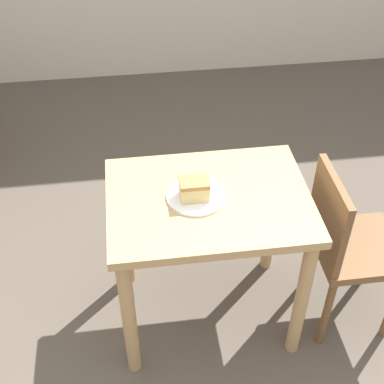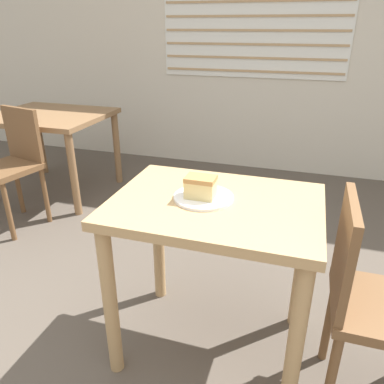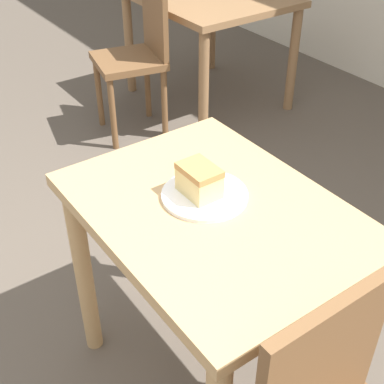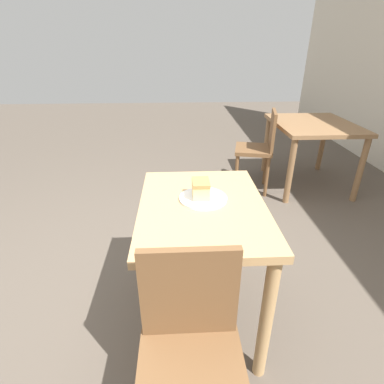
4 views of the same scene
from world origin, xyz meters
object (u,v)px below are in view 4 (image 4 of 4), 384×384
Objects in this scene: plate at (203,198)px; dining_table_near at (202,229)px; dining_table_far at (313,132)px; chair_near_window at (191,356)px; cake_slice at (201,189)px; chair_far_corner at (259,147)px.

dining_table_near is at bearing -8.03° from plate.
chair_near_window reaches higher than dining_table_far.
plate is 0.05m from cake_slice.
plate is at bearing 52.76° from cake_slice.
plate is (1.64, -0.74, 0.28)m from chair_far_corner.
chair_far_corner is at bearing 70.09° from chair_near_window.
chair_near_window is 1.00× the size of chair_far_corner.
chair_far_corner reaches higher than cake_slice.
cake_slice reaches higher than plate.
dining_table_near is at bearing -10.88° from chair_far_corner.
plate is at bearing 81.83° from chair_near_window.
dining_table_near is at bearing 4.36° from cake_slice.
chair_far_corner is 3.57× the size of plate.
chair_near_window is at bearing -7.01° from chair_far_corner.
chair_near_window is 7.32× the size of cake_slice.
dining_table_far is 3.93× the size of plate.
chair_near_window is (0.61, -0.09, -0.13)m from dining_table_near.
chair_far_corner is at bearing 155.76° from plate.
plate is at bearing 171.97° from dining_table_near.
chair_far_corner is at bearing 156.21° from dining_table_near.
chair_near_window reaches higher than dining_table_near.
dining_table_far is 2.80m from chair_near_window.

